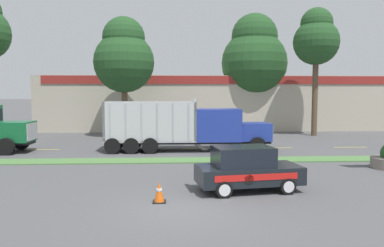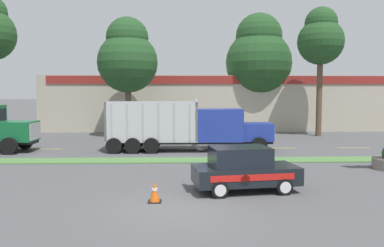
# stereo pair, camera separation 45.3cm
# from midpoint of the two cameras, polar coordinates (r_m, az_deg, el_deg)

# --- Properties ---
(ground_plane) EXTENTS (600.00, 600.00, 0.00)m
(ground_plane) POSITION_cam_midpoint_polar(r_m,az_deg,el_deg) (12.65, -2.27, -12.85)
(ground_plane) COLOR #515154
(grass_verge) EXTENTS (120.00, 1.67, 0.06)m
(grass_verge) POSITION_cam_midpoint_polar(r_m,az_deg,el_deg) (21.33, -2.55, -5.63)
(grass_verge) COLOR #517F42
(grass_verge) RESTS_ON ground_plane
(centre_line_3) EXTENTS (2.40, 0.14, 0.01)m
(centre_line_3) POSITION_cam_midpoint_polar(r_m,az_deg,el_deg) (27.67, -22.33, -3.69)
(centre_line_3) COLOR yellow
(centre_line_3) RESTS_ON ground_plane
(centre_line_4) EXTENTS (2.40, 0.14, 0.01)m
(centre_line_4) POSITION_cam_midpoint_polar(r_m,az_deg,el_deg) (26.38, -11.17, -3.82)
(centre_line_4) COLOR yellow
(centre_line_4) RESTS_ON ground_plane
(centre_line_5) EXTENTS (2.40, 0.14, 0.01)m
(centre_line_5) POSITION_cam_midpoint_polar(r_m,az_deg,el_deg) (26.16, 0.64, -3.81)
(centre_line_5) COLOR yellow
(centre_line_5) RESTS_ON ground_plane
(centre_line_6) EXTENTS (2.40, 0.14, 0.01)m
(centre_line_6) POSITION_cam_midpoint_polar(r_m,az_deg,el_deg) (27.03, 12.17, -3.64)
(centre_line_6) COLOR yellow
(centre_line_6) RESTS_ON ground_plane
(centre_line_7) EXTENTS (2.40, 0.14, 0.01)m
(centre_line_7) POSITION_cam_midpoint_polar(r_m,az_deg,el_deg) (28.91, 22.57, -3.36)
(centre_line_7) COLOR yellow
(centre_line_7) RESTS_ON ground_plane
(dump_truck_lead) EXTENTS (10.98, 2.57, 3.52)m
(dump_truck_lead) POSITION_cam_midpoint_polar(r_m,az_deg,el_deg) (24.95, 0.59, -0.74)
(dump_truck_lead) COLOR black
(dump_truck_lead) RESTS_ON ground_plane
(rally_car) EXTENTS (4.24, 2.35, 1.78)m
(rally_car) POSITION_cam_midpoint_polar(r_m,az_deg,el_deg) (14.81, 7.45, -6.82)
(rally_car) COLOR black
(rally_car) RESTS_ON ground_plane
(traffic_cone) EXTENTS (0.46, 0.46, 0.72)m
(traffic_cone) POSITION_cam_midpoint_polar(r_m,az_deg,el_deg) (13.34, -6.00, -10.38)
(traffic_cone) COLOR black
(traffic_cone) RESTS_ON ground_plane
(store_building_backdrop) EXTENTS (39.76, 12.10, 5.65)m
(store_building_backdrop) POSITION_cam_midpoint_polar(r_m,az_deg,el_deg) (43.54, 4.86, 3.21)
(store_building_backdrop) COLOR #BCB29E
(store_building_backdrop) RESTS_ON ground_plane
(tree_behind_centre) EXTENTS (4.08, 4.08, 11.52)m
(tree_behind_centre) POSITION_cam_midpoint_polar(r_m,az_deg,el_deg) (36.11, 18.07, 12.20)
(tree_behind_centre) COLOR brown
(tree_behind_centre) RESTS_ON ground_plane
(tree_behind_right) EXTENTS (5.27, 5.27, 10.50)m
(tree_behind_right) POSITION_cam_midpoint_polar(r_m,az_deg,el_deg) (33.66, -10.71, 9.99)
(tree_behind_right) COLOR brown
(tree_behind_right) RESTS_ON ground_plane
(tree_behind_far_right) EXTENTS (6.75, 6.75, 12.05)m
(tree_behind_far_right) POSITION_cam_midpoint_polar(r_m,az_deg,el_deg) (39.64, 9.13, 10.03)
(tree_behind_far_right) COLOR brown
(tree_behind_far_right) RESTS_ON ground_plane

